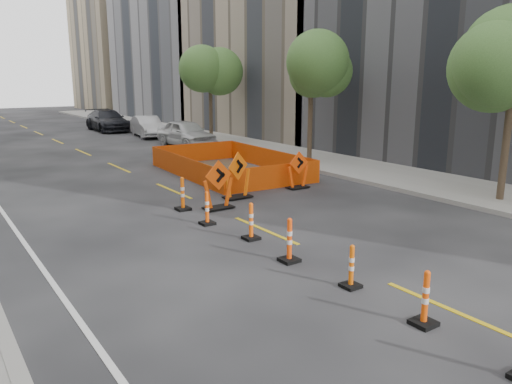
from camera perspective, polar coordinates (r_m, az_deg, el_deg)
ground_plane at (r=11.23m, az=13.05°, el=-9.33°), size 140.00×140.00×0.00m
sidewalk_right at (r=25.62m, az=7.11°, el=3.65°), size 4.00×90.00×0.15m
bld_right_c at (r=39.57m, az=4.73°, el=17.03°), size 12.00×16.00×14.00m
bld_right_d at (r=53.56m, az=-6.96°, el=19.15°), size 12.00×18.00×20.00m
bld_right_e at (r=70.16m, az=-14.15°, el=15.75°), size 12.00×14.00×16.00m
tree_r_b at (r=24.90m, az=6.34°, el=13.69°), size 2.80×2.80×5.95m
tree_r_c at (r=33.14m, az=-5.28°, el=13.53°), size 2.80×2.80×5.95m
channelizer_2 at (r=9.21m, az=18.79°, el=-11.39°), size 0.40×0.40×1.01m
channelizer_3 at (r=10.40m, az=10.85°, el=-8.33°), size 0.36×0.36×0.92m
channelizer_4 at (r=11.59m, az=3.84°, el=-5.48°), size 0.42×0.42×1.06m
channelizer_5 at (r=13.14m, az=-0.57°, el=-3.35°), size 0.40×0.40×1.00m
channelizer_6 at (r=14.53m, az=-5.62°, el=-1.83°), size 0.39×0.39×0.99m
channelizer_7 at (r=16.19m, az=-8.39°, el=-0.18°), size 0.43×0.43×1.09m
chevron_sign_left at (r=16.14m, az=-4.35°, el=0.83°), size 1.09×0.67×1.62m
chevron_sign_center at (r=17.54m, az=-2.14°, el=1.93°), size 1.26×0.98×1.66m
chevron_sign_right at (r=19.19m, az=4.83°, el=2.53°), size 0.97×0.59×1.45m
safety_fence at (r=22.28m, az=-3.14°, el=3.33°), size 4.72×7.61×0.92m
parked_car_near at (r=31.18m, az=-8.00°, el=6.67°), size 2.23×4.93×1.64m
parked_car_mid at (r=36.82m, az=-12.29°, el=7.33°), size 2.17×4.65×1.48m
parked_car_far at (r=41.79m, az=-16.61°, el=7.85°), size 2.40×5.73×1.65m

